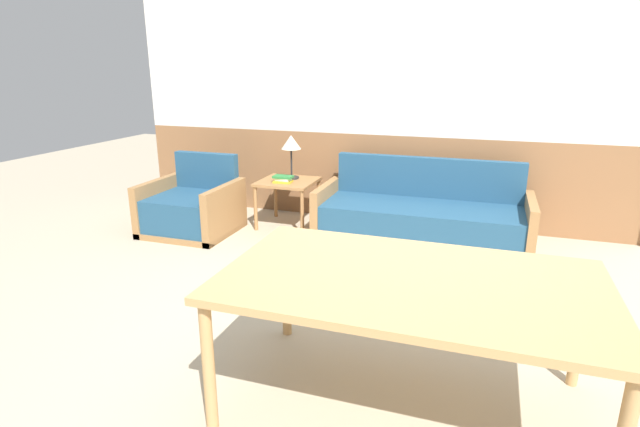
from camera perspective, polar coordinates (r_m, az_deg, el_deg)
name	(u,v)px	position (r m, az deg, el deg)	size (l,w,h in m)	color
ground_plane	(390,344)	(3.36, 8.02, -14.50)	(16.00, 16.00, 0.00)	#B2A58C
wall_back	(444,102)	(5.50, 13.95, 12.24)	(7.20, 0.06, 2.70)	#8E603D
couch	(422,219)	(5.12, 11.53, -0.58)	(2.08, 0.82, 0.81)	#9E7042
armchair	(192,209)	(5.49, -14.40, 0.46)	(0.90, 0.82, 0.80)	#9E7042
side_table	(288,187)	(5.48, -3.70, 3.06)	(0.60, 0.60, 0.52)	#9E7042
table_lamp	(291,145)	(5.49, -3.32, 7.83)	(0.22, 0.22, 0.48)	#262628
book_stack	(283,179)	(5.37, -4.24, 3.94)	(0.21, 0.16, 0.07)	gold
dining_table	(410,289)	(2.52, 10.30, -8.47)	(1.85, 1.09, 0.73)	tan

